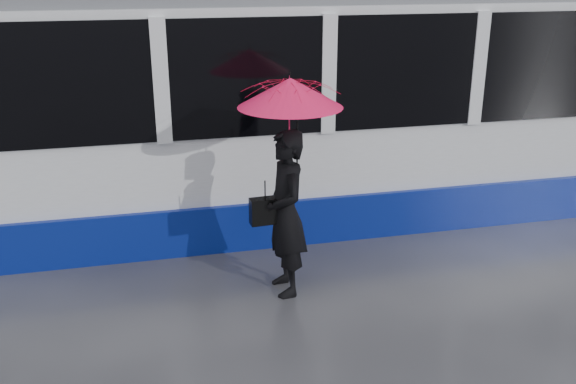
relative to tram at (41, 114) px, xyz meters
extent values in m
plane|color=#2D2E33|center=(1.26, -2.50, -1.64)|extent=(90.00, 90.00, 0.00)
cube|color=#3F3D38|center=(1.26, -0.72, -1.63)|extent=(34.00, 0.07, 0.02)
cube|color=#3F3D38|center=(1.26, 0.72, -1.63)|extent=(34.00, 0.07, 0.02)
cube|color=white|center=(0.00, 0.00, -0.11)|extent=(24.00, 2.40, 2.95)
cube|color=navy|center=(0.00, 0.00, -1.33)|extent=(24.00, 2.56, 0.62)
cube|color=black|center=(0.00, 0.00, 0.56)|extent=(23.00, 2.48, 1.40)
imported|color=black|center=(2.69, -2.40, -0.71)|extent=(0.49, 0.71, 1.86)
imported|color=#DE1258|center=(2.74, -2.40, 0.32)|extent=(1.08, 1.10, 0.93)
cone|color=#DE1258|center=(2.74, -2.40, 0.61)|extent=(1.16, 1.16, 0.30)
cylinder|color=black|center=(2.74, -2.40, 0.78)|extent=(0.01, 0.01, 0.07)
cylinder|color=black|center=(2.82, -2.38, -0.03)|extent=(0.02, 0.02, 0.81)
cube|color=black|center=(2.47, -2.38, -0.67)|extent=(0.34, 0.17, 0.29)
cylinder|color=black|center=(2.47, -2.38, -0.43)|extent=(0.01, 0.01, 0.18)
camera|label=1|loc=(1.21, -8.67, 1.87)|focal=40.00mm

